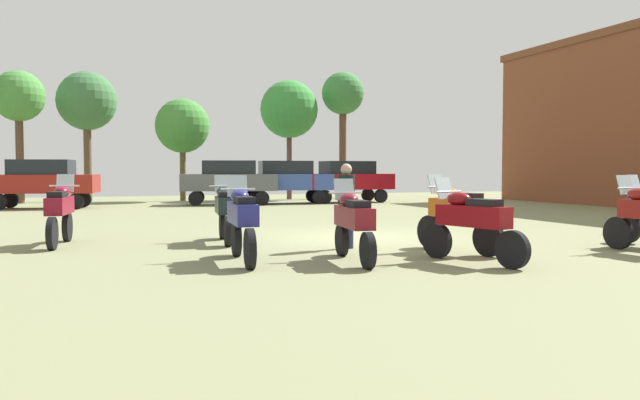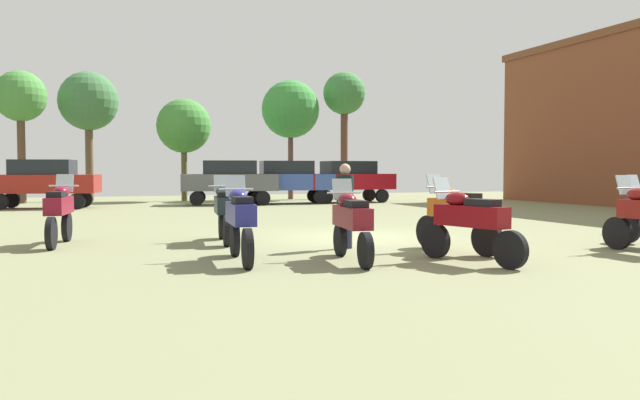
# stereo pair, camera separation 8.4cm
# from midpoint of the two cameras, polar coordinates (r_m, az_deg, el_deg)

# --- Properties ---
(ground_plane) EXTENTS (44.00, 52.00, 0.02)m
(ground_plane) POSITION_cam_midpoint_polar(r_m,az_deg,el_deg) (15.39, 3.30, -3.32)
(ground_plane) COLOR #7A7E57
(motorcycle_2) EXTENTS (0.67, 2.25, 1.50)m
(motorcycle_2) POSITION_cam_midpoint_polar(r_m,az_deg,el_deg) (14.73, -21.76, -0.86)
(motorcycle_2) COLOR black
(motorcycle_2) RESTS_ON ground
(motorcycle_4) EXTENTS (0.76, 2.17, 1.51)m
(motorcycle_4) POSITION_cam_midpoint_polar(r_m,az_deg,el_deg) (12.82, 12.03, -1.22)
(motorcycle_4) COLOR black
(motorcycle_4) RESTS_ON ground
(motorcycle_5) EXTENTS (0.62, 2.30, 1.50)m
(motorcycle_5) POSITION_cam_midpoint_polar(r_m,az_deg,el_deg) (11.28, -6.80, -1.71)
(motorcycle_5) COLOR black
(motorcycle_5) RESTS_ON ground
(motorcycle_7) EXTENTS (0.85, 2.21, 1.46)m
(motorcycle_7) POSITION_cam_midpoint_polar(r_m,az_deg,el_deg) (11.38, 13.20, -1.82)
(motorcycle_7) COLOR black
(motorcycle_7) RESTS_ON ground
(motorcycle_8) EXTENTS (0.63, 2.23, 1.44)m
(motorcycle_8) POSITION_cam_midpoint_polar(r_m,az_deg,el_deg) (11.26, 3.00, -1.87)
(motorcycle_8) COLOR black
(motorcycle_8) RESTS_ON ground
(motorcycle_9) EXTENTS (0.63, 2.15, 1.48)m
(motorcycle_9) POSITION_cam_midpoint_polar(r_m,az_deg,el_deg) (14.37, -8.27, -0.83)
(motorcycle_9) COLOR black
(motorcycle_9) RESTS_ON ground
(car_1) EXTENTS (4.57, 2.60, 2.00)m
(car_1) POSITION_cam_midpoint_polar(r_m,az_deg,el_deg) (28.90, -23.04, 1.63)
(car_1) COLOR black
(car_1) RESTS_ON ground
(car_2) EXTENTS (4.36, 1.95, 2.00)m
(car_2) POSITION_cam_midpoint_polar(r_m,az_deg,el_deg) (31.50, 2.58, 1.92)
(car_2) COLOR black
(car_2) RESTS_ON ground
(car_3) EXTENTS (4.58, 2.65, 2.00)m
(car_3) POSITION_cam_midpoint_polar(r_m,az_deg,el_deg) (29.77, -7.80, 1.85)
(car_3) COLOR black
(car_3) RESTS_ON ground
(car_4) EXTENTS (4.48, 2.29, 2.00)m
(car_4) POSITION_cam_midpoint_polar(r_m,az_deg,el_deg) (30.53, -2.88, 1.89)
(car_4) COLOR black
(car_4) RESTS_ON ground
(person_1) EXTENTS (0.35, 0.35, 1.72)m
(person_1) POSITION_cam_midpoint_polar(r_m,az_deg,el_deg) (13.12, 2.39, 0.08)
(person_1) COLOR #2B2E4F
(person_1) RESTS_ON ground
(tree_1) EXTENTS (2.75, 2.75, 5.18)m
(tree_1) POSITION_cam_midpoint_polar(r_m,az_deg,el_deg) (33.83, -11.80, 6.34)
(tree_1) COLOR brown
(tree_1) RESTS_ON ground
(tree_3) EXTENTS (3.08, 3.08, 6.36)m
(tree_3) POSITION_cam_midpoint_polar(r_m,az_deg,el_deg) (35.00, -2.54, 7.92)
(tree_3) COLOR brown
(tree_3) RESTS_ON ground
(tree_5) EXTENTS (2.39, 2.39, 6.23)m
(tree_5) POSITION_cam_midpoint_polar(r_m,az_deg,el_deg) (33.83, -24.75, 8.10)
(tree_5) COLOR brown
(tree_5) RESTS_ON ground
(tree_6) EXTENTS (2.96, 2.96, 6.52)m
(tree_6) POSITION_cam_midpoint_polar(r_m,az_deg,el_deg) (35.01, -19.60, 8.08)
(tree_6) COLOR brown
(tree_6) RESTS_ON ground
(tree_7) EXTENTS (2.33, 2.33, 6.95)m
(tree_7) POSITION_cam_midpoint_polar(r_m,az_deg,el_deg) (36.11, 2.21, 9.04)
(tree_7) COLOR brown
(tree_7) RESTS_ON ground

